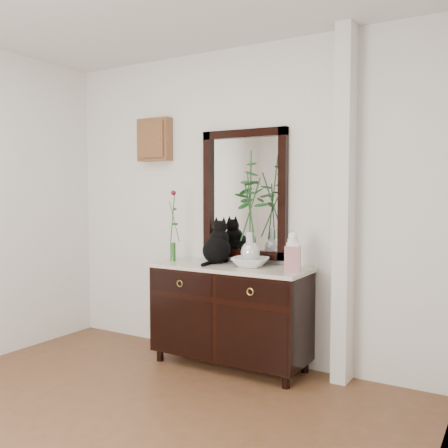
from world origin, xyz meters
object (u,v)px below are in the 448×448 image
Objects in this scene: cat at (217,241)px; lotus_bowl at (250,262)px; ginger_jar at (293,251)px; sideboard at (230,310)px.

cat reaches higher than lotus_bowl.
cat is 0.75m from ginger_jar.
sideboard is 3.57× the size of cat.
ginger_jar is at bearing -8.97° from lotus_bowl.
sideboard is at bearing -170.10° from lotus_bowl.
cat reaches higher than sideboard.
ginger_jar is (0.40, -0.06, 0.12)m from lotus_bowl.
lotus_bowl is at bearing 9.90° from sideboard.
sideboard is 0.59m from cat.
ginger_jar is (0.74, -0.10, -0.03)m from cat.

